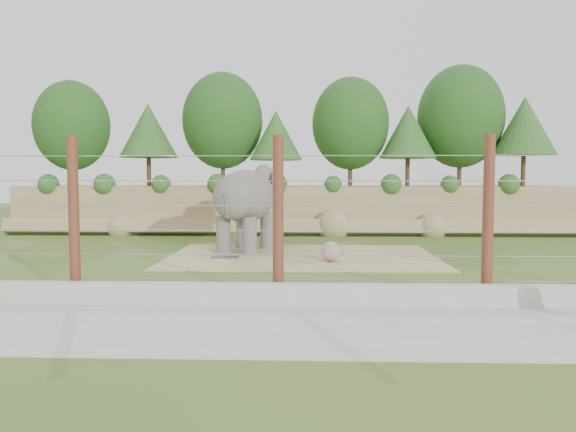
{
  "coord_description": "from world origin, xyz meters",
  "views": [
    {
      "loc": [
        0.73,
        -17.95,
        3.0
      ],
      "look_at": [
        0.0,
        2.0,
        1.6
      ],
      "focal_mm": 35.0,
      "sensor_mm": 36.0,
      "label": 1
    }
  ],
  "objects": [
    {
      "name": "stone_ball",
      "position": [
        1.52,
        1.7,
        0.37
      ],
      "size": [
        0.71,
        0.71,
        0.71
      ],
      "primitive_type": "sphere",
      "color": "gray",
      "rests_on": "dirt_patch"
    },
    {
      "name": "retaining_wall",
      "position": [
        0.0,
        -5.0,
        0.25
      ],
      "size": [
        26.0,
        0.35,
        0.5
      ],
      "primitive_type": "cube",
      "color": "#ADAAA0",
      "rests_on": "ground"
    },
    {
      "name": "drain_grate",
      "position": [
        -2.35,
        2.53,
        0.04
      ],
      "size": [
        1.0,
        0.6,
        0.03
      ],
      "primitive_type": "cube",
      "color": "#262628",
      "rests_on": "dirt_patch"
    },
    {
      "name": "ground",
      "position": [
        0.0,
        0.0,
        0.0
      ],
      "size": [
        90.0,
        90.0,
        0.0
      ],
      "primitive_type": "plane",
      "color": "#42671F",
      "rests_on": "ground"
    },
    {
      "name": "back_embankment",
      "position": [
        0.59,
        12.68,
        3.97
      ],
      "size": [
        30.0,
        5.52,
        8.77
      ],
      "color": "#927655",
      "rests_on": "ground"
    },
    {
      "name": "barrier_fence",
      "position": [
        0.0,
        -4.5,
        2.0
      ],
      "size": [
        20.26,
        0.26,
        4.0
      ],
      "color": "#4F2514",
      "rests_on": "ground"
    },
    {
      "name": "elephant",
      "position": [
        -1.8,
        4.54,
        1.72
      ],
      "size": [
        3.03,
        4.6,
        3.44
      ],
      "primitive_type": null,
      "rotation": [
        0.0,
        0.0,
        -0.31
      ],
      "color": "#67615E",
      "rests_on": "ground"
    },
    {
      "name": "dirt_patch",
      "position": [
        0.5,
        3.0,
        0.01
      ],
      "size": [
        10.0,
        7.0,
        0.02
      ],
      "primitive_type": "cube",
      "color": "tan",
      "rests_on": "ground"
    },
    {
      "name": "walkway",
      "position": [
        0.0,
        -7.0,
        0.01
      ],
      "size": [
        26.0,
        4.0,
        0.01
      ],
      "primitive_type": "cube",
      "color": "#ADAAA0",
      "rests_on": "ground"
    }
  ]
}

